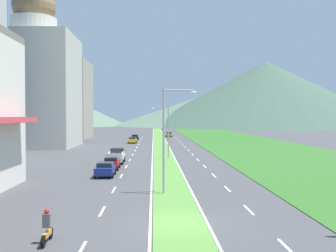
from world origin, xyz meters
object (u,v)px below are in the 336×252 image
object	(u,v)px
street_lamp_near	(167,133)
car_1	(105,169)
street_lamp_mid	(166,128)
car_3	(133,140)
motorcycle_rider	(47,229)
pickup_truck_0	(117,156)
car_2	(169,134)
car_0	(112,163)
car_4	(135,137)

from	to	relation	value
street_lamp_near	car_1	distance (m)	12.29
street_lamp_mid	car_3	size ratio (longest dim) A/B	1.87
street_lamp_mid	motorcycle_rider	bearing A→B (deg)	-100.49
car_3	pickup_truck_0	world-z (taller)	pickup_truck_0
car_3	car_2	bearing A→B (deg)	-19.50
street_lamp_mid	car_2	xyz separation A→B (m)	(2.87, 61.17, -3.97)
car_0	pickup_truck_0	bearing A→B (deg)	0.07
street_lamp_mid	motorcycle_rider	xyz separation A→B (m)	(-7.49, -40.46, -3.98)
street_lamp_near	car_0	xyz separation A→B (m)	(-6.36, 15.10, -4.37)
street_lamp_near	car_2	size ratio (longest dim) A/B	2.14
street_lamp_mid	car_2	size ratio (longest dim) A/B	1.95
car_2	car_3	size ratio (longest dim) A/B	0.96
street_lamp_near	car_2	bearing A→B (deg)	87.63
car_2	motorcycle_rider	xyz separation A→B (m)	(-10.36, -101.62, -0.01)
pickup_truck_0	car_2	bearing A→B (deg)	-8.45
street_lamp_near	car_1	bearing A→B (deg)	124.04
car_1	car_3	distance (m)	51.50
car_2	motorcycle_rider	world-z (taller)	motorcycle_rider
street_lamp_near	car_0	size ratio (longest dim) A/B	2.14
car_1	pickup_truck_0	distance (m)	12.03
street_lamp_near	car_0	bearing A→B (deg)	112.84
pickup_truck_0	street_lamp_near	bearing A→B (deg)	-163.54
car_4	motorcycle_rider	xyz separation A→B (m)	(-0.27, -86.80, 0.00)
car_0	car_1	bearing A→B (deg)	179.28
street_lamp_mid	car_1	size ratio (longest dim) A/B	1.98
street_lamp_mid	pickup_truck_0	bearing A→B (deg)	-137.61
car_3	street_lamp_near	bearing A→B (deg)	-174.09
car_0	car_4	bearing A→B (deg)	0.03
street_lamp_near	motorcycle_rider	world-z (taller)	street_lamp_near
street_lamp_mid	car_3	distance (m)	33.90
car_1	car_0	bearing A→B (deg)	-0.72
car_2	motorcycle_rider	size ratio (longest dim) A/B	2.08
car_1	car_3	xyz separation A→B (m)	(0.11, 51.50, -0.05)
street_lamp_mid	pickup_truck_0	distance (m)	10.43
car_0	car_1	xyz separation A→B (m)	(-0.07, -5.58, 0.02)
car_0	car_3	xyz separation A→B (m)	(0.04, 45.91, -0.04)
car_3	motorcycle_rider	world-z (taller)	motorcycle_rider
street_lamp_near	street_lamp_mid	distance (m)	28.13
street_lamp_mid	street_lamp_near	bearing A→B (deg)	-91.67
car_4	street_lamp_mid	bearing A→B (deg)	-171.15
street_lamp_near	car_3	size ratio (longest dim) A/B	2.05
car_2	pickup_truck_0	bearing A→B (deg)	-8.45
car_2	car_4	xyz separation A→B (m)	(-10.08, -14.82, -0.01)
car_3	street_lamp_mid	bearing A→B (deg)	-167.76
car_2	car_4	bearing A→B (deg)	-34.23
motorcycle_rider	car_0	bearing A→B (deg)	-0.64
car_2	car_1	bearing A→B (deg)	-7.23
street_lamp_near	pickup_truck_0	world-z (taller)	street_lamp_near
street_lamp_near	car_4	xyz separation A→B (m)	(-6.39, 74.46, -4.41)
pickup_truck_0	motorcycle_rider	bearing A→B (deg)	179.49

